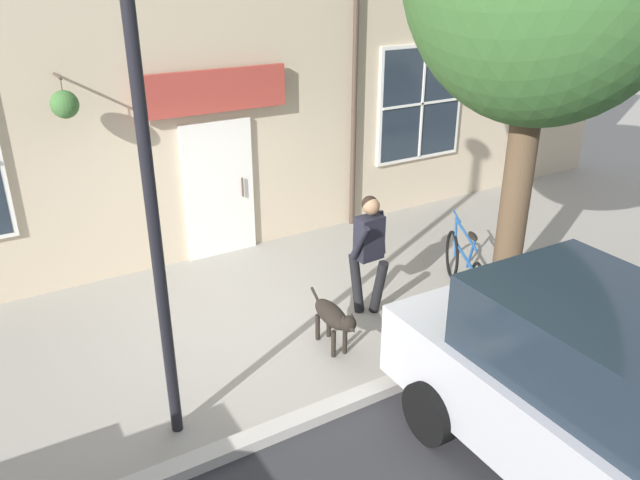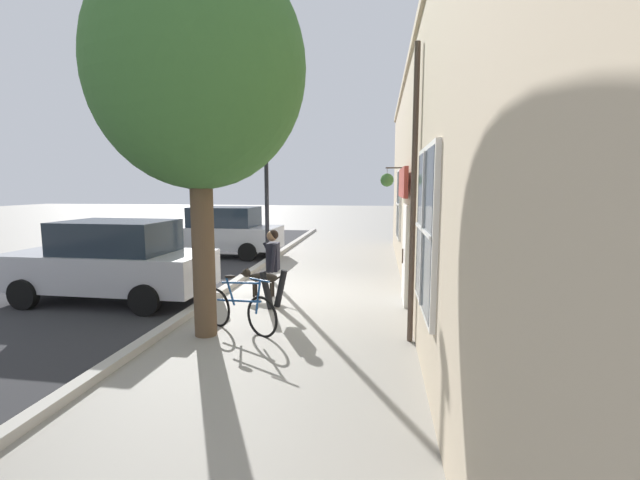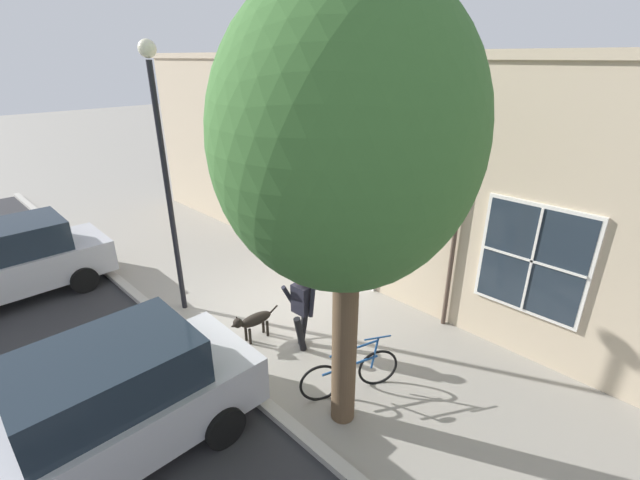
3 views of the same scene
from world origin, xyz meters
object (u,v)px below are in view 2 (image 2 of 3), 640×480
(dog_on_leash, at_px, (261,278))
(parked_car_mid_block, at_px, (112,261))
(pedestrian_walking, at_px, (273,262))
(street_tree_by_curb, at_px, (196,74))
(parked_car_nearest_curb, at_px, (221,232))
(leaning_bicycle, at_px, (239,309))
(street_lamp, at_px, (266,147))

(dog_on_leash, xyz_separation_m, parked_car_mid_block, (3.06, 0.80, 0.45))
(pedestrian_walking, xyz_separation_m, street_tree_by_curb, (0.75, 1.71, 3.25))
(pedestrian_walking, xyz_separation_m, parked_car_nearest_curb, (3.44, -6.12, -0.08))
(leaning_bicycle, relative_size, street_lamp, 0.29)
(street_tree_by_curb, height_order, street_lamp, street_tree_by_curb)
(leaning_bicycle, distance_m, parked_car_mid_block, 3.67)
(street_tree_by_curb, bearing_deg, pedestrian_walking, -113.81)
(pedestrian_walking, relative_size, leaning_bicycle, 1.02)
(pedestrian_walking, height_order, dog_on_leash, pedestrian_walking)
(dog_on_leash, xyz_separation_m, street_tree_by_curb, (0.25, 2.55, 3.78))
(street_lamp, bearing_deg, leaning_bicycle, 98.36)
(street_tree_by_curb, bearing_deg, dog_on_leash, -95.51)
(dog_on_leash, xyz_separation_m, parked_car_nearest_curb, (2.93, -5.27, 0.45))
(street_tree_by_curb, height_order, leaning_bicycle, street_tree_by_curb)
(dog_on_leash, bearing_deg, parked_car_mid_block, 14.66)
(dog_on_leash, relative_size, leaning_bicycle, 0.69)
(pedestrian_walking, xyz_separation_m, leaning_bicycle, (0.25, 1.44, -0.58))
(street_lamp, bearing_deg, parked_car_mid_block, 46.95)
(street_tree_by_curb, xyz_separation_m, street_lamp, (0.14, -4.61, -0.70))
(pedestrian_walking, distance_m, parked_car_mid_block, 3.57)
(dog_on_leash, distance_m, street_lamp, 3.72)
(dog_on_leash, height_order, street_tree_by_curb, street_tree_by_curb)
(pedestrian_walking, bearing_deg, parked_car_mid_block, -0.67)
(street_tree_by_curb, relative_size, parked_car_nearest_curb, 1.42)
(pedestrian_walking, xyz_separation_m, street_lamp, (0.89, -2.91, 2.55))
(pedestrian_walking, bearing_deg, street_tree_by_curb, 66.19)
(street_tree_by_curb, relative_size, street_lamp, 1.13)
(parked_car_nearest_curb, bearing_deg, street_lamp, 128.47)
(pedestrian_walking, bearing_deg, parked_car_nearest_curb, -60.63)
(leaning_bicycle, bearing_deg, street_tree_by_curb, 27.65)
(leaning_bicycle, distance_m, street_lamp, 5.40)
(leaning_bicycle, xyz_separation_m, street_lamp, (0.64, -4.35, 3.13))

